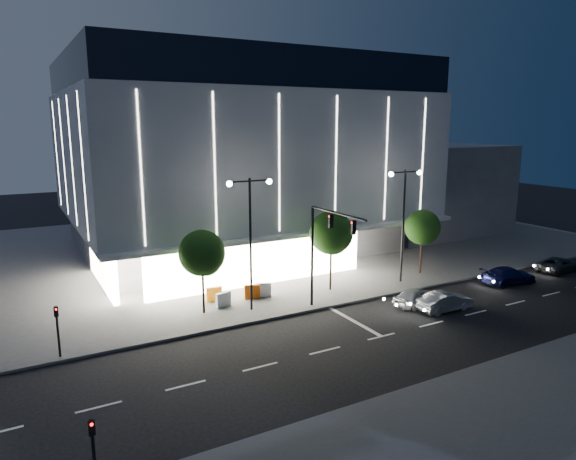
{
  "coord_description": "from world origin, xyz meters",
  "views": [
    {
      "loc": [
        -16.68,
        -23.76,
        12.38
      ],
      "look_at": [
        0.56,
        7.38,
        5.0
      ],
      "focal_mm": 32.0,
      "sensor_mm": 36.0,
      "label": 1
    }
  ],
  "objects_px": {
    "ped_signal_far": "(57,326)",
    "car_lead": "(418,297)",
    "street_lamp_west": "(250,225)",
    "tree_left": "(202,256)",
    "traffic_mast": "(324,240)",
    "tree_mid": "(331,235)",
    "barrier_a": "(214,294)",
    "car_second": "(445,301)",
    "barrier_b": "(223,300)",
    "barrier_d": "(264,290)",
    "ped_signal_near": "(93,449)",
    "car_third": "(509,275)",
    "car_fourth": "(558,264)",
    "barrier_c": "(252,292)",
    "tree_right": "(422,229)",
    "street_lamp_east": "(404,209)"
  },
  "relations": [
    {
      "from": "barrier_b",
      "to": "barrier_c",
      "type": "height_order",
      "value": "same"
    },
    {
      "from": "ped_signal_near",
      "to": "car_fourth",
      "type": "relative_size",
      "value": 0.67
    },
    {
      "from": "ped_signal_near",
      "to": "barrier_a",
      "type": "relative_size",
      "value": 2.73
    },
    {
      "from": "tree_mid",
      "to": "barrier_a",
      "type": "distance_m",
      "value": 9.52
    },
    {
      "from": "street_lamp_west",
      "to": "car_fourth",
      "type": "xyz_separation_m",
      "value": [
        27.0,
        -4.01,
        -5.33
      ]
    },
    {
      "from": "ped_signal_near",
      "to": "tree_mid",
      "type": "bearing_deg",
      "value": 37.35
    },
    {
      "from": "tree_left",
      "to": "ped_signal_far",
      "type": "bearing_deg",
      "value": -164.39
    },
    {
      "from": "ped_signal_far",
      "to": "car_lead",
      "type": "height_order",
      "value": "ped_signal_far"
    },
    {
      "from": "car_lead",
      "to": "car_fourth",
      "type": "xyz_separation_m",
      "value": [
        16.44,
        0.54,
        -0.02
      ]
    },
    {
      "from": "street_lamp_west",
      "to": "tree_left",
      "type": "relative_size",
      "value": 1.57
    },
    {
      "from": "car_third",
      "to": "barrier_b",
      "type": "height_order",
      "value": "car_third"
    },
    {
      "from": "tree_mid",
      "to": "barrier_d",
      "type": "xyz_separation_m",
      "value": [
        -5.13,
        1.0,
        -3.68
      ]
    },
    {
      "from": "tree_right",
      "to": "barrier_d",
      "type": "relative_size",
      "value": 5.01
    },
    {
      "from": "tree_left",
      "to": "tree_right",
      "type": "xyz_separation_m",
      "value": [
        19.0,
        -0.0,
        -0.15
      ]
    },
    {
      "from": "car_fourth",
      "to": "barrier_a",
      "type": "distance_m",
      "value": 29.38
    },
    {
      "from": "car_second",
      "to": "barrier_b",
      "type": "xyz_separation_m",
      "value": [
        -12.94,
        7.61,
        -0.0
      ]
    },
    {
      "from": "ped_signal_near",
      "to": "tree_left",
      "type": "relative_size",
      "value": 0.52
    },
    {
      "from": "traffic_mast",
      "to": "tree_mid",
      "type": "height_order",
      "value": "traffic_mast"
    },
    {
      "from": "ped_signal_near",
      "to": "tree_left",
      "type": "bearing_deg",
      "value": 58.14
    },
    {
      "from": "tree_right",
      "to": "barrier_b",
      "type": "relative_size",
      "value": 5.01
    },
    {
      "from": "street_lamp_east",
      "to": "tree_left",
      "type": "height_order",
      "value": "street_lamp_east"
    },
    {
      "from": "car_lead",
      "to": "barrier_a",
      "type": "relative_size",
      "value": 3.43
    },
    {
      "from": "car_third",
      "to": "tree_left",
      "type": "bearing_deg",
      "value": 84.06
    },
    {
      "from": "tree_mid",
      "to": "barrier_b",
      "type": "bearing_deg",
      "value": 177.21
    },
    {
      "from": "tree_mid",
      "to": "barrier_a",
      "type": "relative_size",
      "value": 5.59
    },
    {
      "from": "barrier_c",
      "to": "tree_right",
      "type": "bearing_deg",
      "value": 11.49
    },
    {
      "from": "traffic_mast",
      "to": "car_lead",
      "type": "relative_size",
      "value": 1.87
    },
    {
      "from": "traffic_mast",
      "to": "tree_left",
      "type": "height_order",
      "value": "traffic_mast"
    },
    {
      "from": "ped_signal_far",
      "to": "car_lead",
      "type": "xyz_separation_m",
      "value": [
        22.56,
        -3.04,
        -1.24
      ]
    },
    {
      "from": "tree_mid",
      "to": "barrier_c",
      "type": "distance_m",
      "value": 7.14
    },
    {
      "from": "tree_mid",
      "to": "barrier_b",
      "type": "relative_size",
      "value": 5.59
    },
    {
      "from": "barrier_b",
      "to": "barrier_d",
      "type": "bearing_deg",
      "value": -1.55
    },
    {
      "from": "car_third",
      "to": "barrier_b",
      "type": "relative_size",
      "value": 4.19
    },
    {
      "from": "barrier_c",
      "to": "car_lead",
      "type": "bearing_deg",
      "value": -19.15
    },
    {
      "from": "street_lamp_west",
      "to": "barrier_a",
      "type": "height_order",
      "value": "street_lamp_west"
    },
    {
      "from": "car_lead",
      "to": "car_second",
      "type": "height_order",
      "value": "car_second"
    },
    {
      "from": "ped_signal_far",
      "to": "barrier_a",
      "type": "bearing_deg",
      "value": 22.56
    },
    {
      "from": "traffic_mast",
      "to": "ped_signal_far",
      "type": "relative_size",
      "value": 2.36
    },
    {
      "from": "traffic_mast",
      "to": "car_third",
      "type": "distance_m",
      "value": 17.02
    },
    {
      "from": "car_lead",
      "to": "barrier_c",
      "type": "xyz_separation_m",
      "value": [
        -9.57,
        6.57,
        0.01
      ]
    },
    {
      "from": "car_lead",
      "to": "barrier_d",
      "type": "height_order",
      "value": "car_lead"
    },
    {
      "from": "ped_signal_far",
      "to": "barrier_d",
      "type": "height_order",
      "value": "ped_signal_far"
    },
    {
      "from": "street_lamp_west",
      "to": "tree_mid",
      "type": "bearing_deg",
      "value": 8.26
    },
    {
      "from": "car_fourth",
      "to": "barrier_a",
      "type": "height_order",
      "value": "car_fourth"
    },
    {
      "from": "ped_signal_far",
      "to": "barrier_a",
      "type": "height_order",
      "value": "ped_signal_far"
    },
    {
      "from": "traffic_mast",
      "to": "street_lamp_west",
      "type": "relative_size",
      "value": 0.79
    },
    {
      "from": "barrier_d",
      "to": "car_second",
      "type": "bearing_deg",
      "value": -17.25
    },
    {
      "from": "street_lamp_west",
      "to": "car_second",
      "type": "height_order",
      "value": "street_lamp_west"
    },
    {
      "from": "car_second",
      "to": "street_lamp_east",
      "type": "bearing_deg",
      "value": -11.91
    },
    {
      "from": "traffic_mast",
      "to": "ped_signal_far",
      "type": "bearing_deg",
      "value": 175.85
    }
  ]
}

